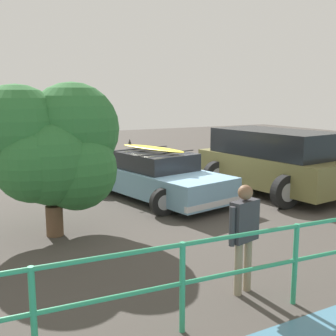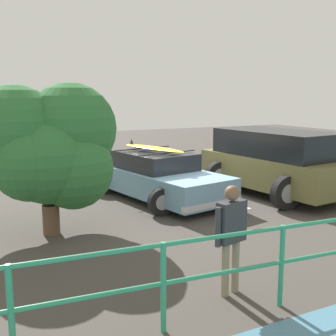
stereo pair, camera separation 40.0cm
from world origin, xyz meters
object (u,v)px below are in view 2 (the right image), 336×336
Objects in this scene: sedan_car at (157,176)px; bush_near_left at (49,145)px; suv_car at (274,161)px; person_bystander at (231,230)px.

bush_near_left is (3.18, 1.51, 1.20)m from sedan_car.
person_bystander is (4.67, 4.57, 0.00)m from suv_car.
bush_near_left is at bearing 4.04° from suv_car.
suv_car is at bearing -135.61° from person_bystander.
suv_car is 6.45m from bush_near_left.
bush_near_left reaches higher than person_bystander.
sedan_car is 5.83m from person_bystander.
suv_car reaches higher than person_bystander.
sedan_car is at bearing -18.37° from suv_car.
suv_car is at bearing 161.63° from sedan_car.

